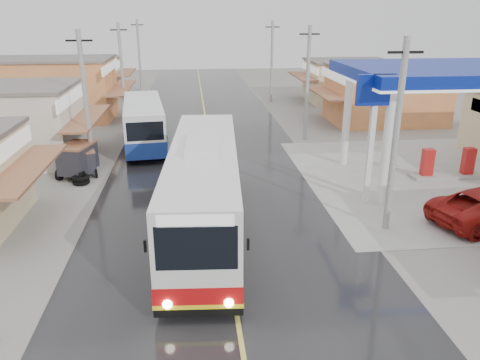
# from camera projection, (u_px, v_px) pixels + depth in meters

# --- Properties ---
(ground) EXTENTS (120.00, 120.00, 0.00)m
(ground) POSITION_uv_depth(u_px,v_px,m) (224.00, 236.00, 19.59)
(ground) COLOR slate
(ground) RESTS_ON ground
(road) EXTENTS (12.00, 90.00, 0.02)m
(road) POSITION_uv_depth(u_px,v_px,m) (209.00, 142.00, 33.61)
(road) COLOR black
(road) RESTS_ON ground
(centre_line) EXTENTS (0.15, 90.00, 0.01)m
(centre_line) POSITION_uv_depth(u_px,v_px,m) (209.00, 142.00, 33.61)
(centre_line) COLOR #D8CC4C
(centre_line) RESTS_ON road
(shopfronts_left) EXTENTS (11.00, 44.00, 5.20)m
(shopfronts_left) POSITION_uv_depth(u_px,v_px,m) (35.00, 136.00, 35.16)
(shopfronts_left) COLOR tan
(shopfronts_left) RESTS_ON ground
(shopfronts_right) EXTENTS (11.00, 44.00, 4.80)m
(shopfronts_right) POSITION_uv_depth(u_px,v_px,m) (428.00, 148.00, 32.27)
(shopfronts_right) COLOR beige
(shopfronts_right) RESTS_ON ground
(utility_poles_left) EXTENTS (1.60, 50.00, 8.00)m
(utility_poles_left) POSITION_uv_depth(u_px,v_px,m) (112.00, 141.00, 33.87)
(utility_poles_left) COLOR gray
(utility_poles_left) RESTS_ON ground
(utility_poles_right) EXTENTS (1.60, 36.00, 8.00)m
(utility_poles_right) POSITION_uv_depth(u_px,v_px,m) (305.00, 139.00, 34.30)
(utility_poles_right) COLOR gray
(utility_poles_right) RESTS_ON ground
(coach_bus) EXTENTS (3.64, 13.01, 4.02)m
(coach_bus) POSITION_uv_depth(u_px,v_px,m) (204.00, 189.00, 19.35)
(coach_bus) COLOR silver
(coach_bus) RESTS_ON road
(second_bus) EXTENTS (3.52, 9.53, 3.09)m
(second_bus) POSITION_uv_depth(u_px,v_px,m) (144.00, 123.00, 32.01)
(second_bus) COLOR silver
(second_bus) RESTS_ON road
(cyclist) EXTENTS (0.84, 2.05, 2.16)m
(cyclist) POSITION_uv_depth(u_px,v_px,m) (164.00, 146.00, 29.93)
(cyclist) COLOR black
(cyclist) RESTS_ON ground
(tricycle_near) EXTENTS (1.82, 2.12, 1.53)m
(tricycle_near) POSITION_uv_depth(u_px,v_px,m) (83.00, 160.00, 26.64)
(tricycle_near) COLOR #26262D
(tricycle_near) RESTS_ON ground
(tricycle_far) EXTENTS (2.15, 2.78, 1.90)m
(tricycle_far) POSITION_uv_depth(u_px,v_px,m) (77.00, 158.00, 26.28)
(tricycle_far) COLOR #26262D
(tricycle_far) RESTS_ON ground
(tyre_stack) EXTENTS (0.94, 0.94, 0.48)m
(tyre_stack) POSITION_uv_depth(u_px,v_px,m) (81.00, 180.00, 25.40)
(tyre_stack) COLOR black
(tyre_stack) RESTS_ON ground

